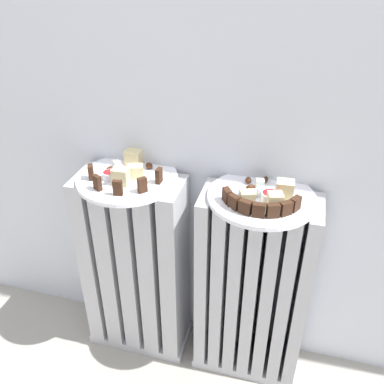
% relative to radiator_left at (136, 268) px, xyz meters
% --- Properties ---
extents(radiator_left, '(0.34, 0.16, 0.65)m').
position_rel_radiator_left_xyz_m(radiator_left, '(0.00, 0.00, 0.00)').
color(radiator_left, '#B2B2B7').
rests_on(radiator_left, ground_plane).
extents(radiator_right, '(0.34, 0.16, 0.65)m').
position_rel_radiator_left_xyz_m(radiator_right, '(0.38, -0.00, -0.00)').
color(radiator_right, '#B2B2B7').
rests_on(radiator_right, ground_plane).
extents(plate_left, '(0.29, 0.29, 0.01)m').
position_rel_radiator_left_xyz_m(plate_left, '(0.00, -0.00, 0.34)').
color(plate_left, white).
rests_on(plate_left, radiator_left).
extents(plate_right, '(0.29, 0.29, 0.01)m').
position_rel_radiator_left_xyz_m(plate_right, '(0.38, -0.00, 0.34)').
color(plate_right, white).
rests_on(plate_right, radiator_right).
extents(dark_cake_slice_left_0, '(0.02, 0.03, 0.04)m').
position_rel_radiator_left_xyz_m(dark_cake_slice_left_0, '(-0.09, -0.04, 0.36)').
color(dark_cake_slice_left_0, '#382114').
rests_on(dark_cake_slice_left_0, plate_left).
extents(dark_cake_slice_left_1, '(0.03, 0.02, 0.04)m').
position_rel_radiator_left_xyz_m(dark_cake_slice_left_1, '(-0.05, -0.09, 0.36)').
color(dark_cake_slice_left_1, '#382114').
rests_on(dark_cake_slice_left_1, plate_left).
extents(dark_cake_slice_left_2, '(0.03, 0.02, 0.04)m').
position_rel_radiator_left_xyz_m(dark_cake_slice_left_2, '(0.02, -0.10, 0.36)').
color(dark_cake_slice_left_2, '#382114').
rests_on(dark_cake_slice_left_2, plate_left).
extents(dark_cake_slice_left_3, '(0.03, 0.03, 0.04)m').
position_rel_radiator_left_xyz_m(dark_cake_slice_left_3, '(0.07, -0.07, 0.36)').
color(dark_cake_slice_left_3, '#382114').
rests_on(dark_cake_slice_left_3, plate_left).
extents(dark_cake_slice_left_4, '(0.01, 0.03, 0.04)m').
position_rel_radiator_left_xyz_m(dark_cake_slice_left_4, '(0.10, -0.01, 0.36)').
color(dark_cake_slice_left_4, '#382114').
rests_on(dark_cake_slice_left_4, plate_left).
extents(marble_cake_slice_left_0, '(0.05, 0.05, 0.04)m').
position_rel_radiator_left_xyz_m(marble_cake_slice_left_0, '(0.03, 0.00, 0.36)').
color(marble_cake_slice_left_0, beige).
rests_on(marble_cake_slice_left_0, plate_left).
extents(marble_cake_slice_left_1, '(0.05, 0.04, 0.05)m').
position_rel_radiator_left_xyz_m(marble_cake_slice_left_1, '(-0.01, 0.07, 0.37)').
color(marble_cake_slice_left_1, beige).
rests_on(marble_cake_slice_left_1, plate_left).
extents(marble_cake_slice_left_2, '(0.04, 0.04, 0.05)m').
position_rel_radiator_left_xyz_m(marble_cake_slice_left_2, '(0.00, -0.04, 0.37)').
color(marble_cake_slice_left_2, beige).
rests_on(marble_cake_slice_left_2, plate_left).
extents(turkish_delight_left_0, '(0.03, 0.03, 0.02)m').
position_rel_radiator_left_xyz_m(turkish_delight_left_0, '(-0.01, -0.01, 0.35)').
color(turkish_delight_left_0, white).
rests_on(turkish_delight_left_0, plate_left).
extents(turkish_delight_left_1, '(0.03, 0.03, 0.02)m').
position_rel_radiator_left_xyz_m(turkish_delight_left_1, '(-0.05, 0.05, 0.35)').
color(turkish_delight_left_1, white).
rests_on(turkish_delight_left_1, plate_left).
extents(turkish_delight_left_2, '(0.03, 0.03, 0.02)m').
position_rel_radiator_left_xyz_m(turkish_delight_left_2, '(-0.03, 0.01, 0.35)').
color(turkish_delight_left_2, white).
rests_on(turkish_delight_left_2, plate_left).
extents(medjool_date_left_0, '(0.03, 0.03, 0.02)m').
position_rel_radiator_left_xyz_m(medjool_date_left_0, '(-0.06, 0.01, 0.35)').
color(medjool_date_left_0, '#3D1E0F').
rests_on(medjool_date_left_0, plate_left).
extents(medjool_date_left_1, '(0.03, 0.03, 0.02)m').
position_rel_radiator_left_xyz_m(medjool_date_left_1, '(0.04, 0.06, 0.35)').
color(medjool_date_left_1, '#3D1E0F').
rests_on(medjool_date_left_1, plate_left).
extents(jam_bowl_left, '(0.04, 0.04, 0.02)m').
position_rel_radiator_left_xyz_m(jam_bowl_left, '(-0.04, -0.02, 0.35)').
color(jam_bowl_left, white).
rests_on(jam_bowl_left, plate_left).
extents(dark_cake_slice_right_0, '(0.03, 0.03, 0.04)m').
position_rel_radiator_left_xyz_m(dark_cake_slice_right_0, '(0.30, -0.05, 0.36)').
color(dark_cake_slice_right_0, '#382114').
rests_on(dark_cake_slice_right_0, plate_right).
extents(dark_cake_slice_right_1, '(0.03, 0.03, 0.04)m').
position_rel_radiator_left_xyz_m(dark_cake_slice_right_1, '(0.32, -0.08, 0.36)').
color(dark_cake_slice_right_1, '#382114').
rests_on(dark_cake_slice_right_1, plate_right).
extents(dark_cake_slice_right_2, '(0.03, 0.03, 0.04)m').
position_rel_radiator_left_xyz_m(dark_cake_slice_right_2, '(0.35, -0.09, 0.36)').
color(dark_cake_slice_right_2, '#382114').
rests_on(dark_cake_slice_right_2, plate_right).
extents(dark_cake_slice_right_3, '(0.03, 0.02, 0.04)m').
position_rel_radiator_left_xyz_m(dark_cake_slice_right_3, '(0.38, -0.10, 0.36)').
color(dark_cake_slice_right_3, '#382114').
rests_on(dark_cake_slice_right_3, plate_right).
extents(dark_cake_slice_right_4, '(0.03, 0.03, 0.04)m').
position_rel_radiator_left_xyz_m(dark_cake_slice_right_4, '(0.42, -0.09, 0.36)').
color(dark_cake_slice_right_4, '#382114').
rests_on(dark_cake_slice_right_4, plate_right).
extents(dark_cake_slice_right_5, '(0.03, 0.03, 0.04)m').
position_rel_radiator_left_xyz_m(dark_cake_slice_right_5, '(0.44, -0.07, 0.36)').
color(dark_cake_slice_right_5, '#382114').
rests_on(dark_cake_slice_right_5, plate_right).
extents(dark_cake_slice_right_6, '(0.03, 0.03, 0.04)m').
position_rel_radiator_left_xyz_m(dark_cake_slice_right_6, '(0.47, -0.05, 0.36)').
color(dark_cake_slice_right_6, '#382114').
rests_on(dark_cake_slice_right_6, plate_right).
extents(marble_cake_slice_right_0, '(0.04, 0.04, 0.04)m').
position_rel_radiator_left_xyz_m(marble_cake_slice_right_0, '(0.35, -0.06, 0.36)').
color(marble_cake_slice_right_0, beige).
rests_on(marble_cake_slice_right_0, plate_right).
extents(marble_cake_slice_right_1, '(0.05, 0.04, 0.05)m').
position_rel_radiator_left_xyz_m(marble_cake_slice_right_1, '(0.43, 0.01, 0.37)').
color(marble_cake_slice_right_1, beige).
rests_on(marble_cake_slice_right_1, plate_right).
extents(marble_cake_slice_right_2, '(0.04, 0.04, 0.04)m').
position_rel_radiator_left_xyz_m(marble_cake_slice_right_2, '(0.42, -0.05, 0.37)').
color(marble_cake_slice_right_2, beige).
rests_on(marble_cake_slice_right_2, plate_right).
extents(turkish_delight_right_0, '(0.03, 0.03, 0.02)m').
position_rel_radiator_left_xyz_m(turkish_delight_right_0, '(0.33, -0.02, 0.35)').
color(turkish_delight_right_0, white).
rests_on(turkish_delight_right_0, plate_right).
extents(turkish_delight_right_1, '(0.03, 0.03, 0.02)m').
position_rel_radiator_left_xyz_m(turkish_delight_right_1, '(0.37, 0.04, 0.35)').
color(turkish_delight_right_1, white).
rests_on(turkish_delight_right_1, plate_right).
extents(turkish_delight_right_2, '(0.03, 0.03, 0.02)m').
position_rel_radiator_left_xyz_m(turkish_delight_right_2, '(0.38, 0.00, 0.35)').
color(turkish_delight_right_2, white).
rests_on(turkish_delight_right_2, plate_right).
extents(turkish_delight_right_3, '(0.02, 0.02, 0.02)m').
position_rel_radiator_left_xyz_m(turkish_delight_right_3, '(0.43, 0.04, 0.35)').
color(turkish_delight_right_3, white).
rests_on(turkish_delight_right_3, plate_right).
extents(medjool_date_right_0, '(0.03, 0.03, 0.02)m').
position_rel_radiator_left_xyz_m(medjool_date_right_0, '(0.35, 0.02, 0.35)').
color(medjool_date_right_0, '#3D1E0F').
rests_on(medjool_date_right_0, plate_right).
extents(medjool_date_right_1, '(0.02, 0.02, 0.02)m').
position_rel_radiator_left_xyz_m(medjool_date_right_1, '(0.33, 0.06, 0.35)').
color(medjool_date_right_1, '#3D1E0F').
rests_on(medjool_date_right_1, plate_right).
extents(medjool_date_right_2, '(0.02, 0.03, 0.02)m').
position_rel_radiator_left_xyz_m(medjool_date_right_2, '(0.38, 0.07, 0.35)').
color(medjool_date_right_2, '#3D1E0F').
rests_on(medjool_date_right_2, plate_right).
extents(jam_bowl_right, '(0.05, 0.05, 0.02)m').
position_rel_radiator_left_xyz_m(jam_bowl_right, '(0.40, -0.02, 0.36)').
color(jam_bowl_right, white).
rests_on(jam_bowl_right, plate_right).
extents(fork, '(0.07, 0.09, 0.00)m').
position_rel_radiator_left_xyz_m(fork, '(0.34, -0.03, 0.34)').
color(fork, '#B7B7BC').
rests_on(fork, plate_right).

